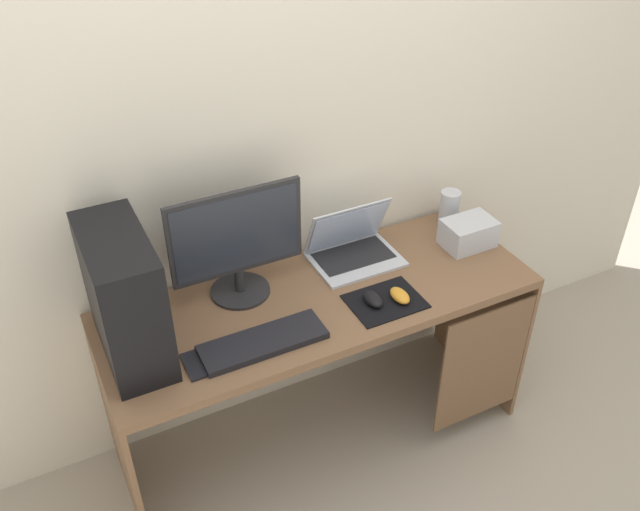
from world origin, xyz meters
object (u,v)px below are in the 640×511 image
(mouse_right, at_px, (400,295))
(laptop, at_px, (353,248))
(pc_tower, at_px, (125,297))
(keyboard, at_px, (263,342))
(cell_phone, at_px, (196,365))
(monitor, at_px, (237,244))
(mouse_left, at_px, (373,299))
(speaker, at_px, (449,208))
(projector, at_px, (468,233))

(mouse_right, bearing_deg, laptop, 94.10)
(pc_tower, height_order, keyboard, pc_tower)
(cell_phone, bearing_deg, laptop, 22.15)
(monitor, bearing_deg, mouse_left, -34.04)
(speaker, distance_m, keyboard, 1.03)
(monitor, xyz_separation_m, laptop, (0.47, 0.02, -0.17))
(pc_tower, relative_size, projector, 2.18)
(pc_tower, bearing_deg, monitor, 16.19)
(pc_tower, height_order, mouse_left, pc_tower)
(projector, height_order, mouse_right, projector)
(laptop, bearing_deg, keyboard, -148.97)
(projector, distance_m, cell_phone, 1.19)
(keyboard, bearing_deg, cell_phone, 178.83)
(mouse_left, bearing_deg, monitor, 145.96)
(monitor, height_order, cell_phone, monitor)
(pc_tower, xyz_separation_m, monitor, (0.41, 0.12, -0.00))
(mouse_left, bearing_deg, projector, 16.41)
(monitor, xyz_separation_m, keyboard, (-0.03, -0.29, -0.20))
(monitor, height_order, projector, monitor)
(keyboard, relative_size, cell_phone, 3.23)
(pc_tower, relative_size, speaker, 2.88)
(mouse_right, xyz_separation_m, cell_phone, (-0.75, 0.01, -0.02))
(laptop, bearing_deg, mouse_left, -104.58)
(pc_tower, relative_size, keyboard, 1.04)
(monitor, bearing_deg, speaker, 2.94)
(laptop, relative_size, mouse_left, 3.45)
(keyboard, relative_size, mouse_right, 4.38)
(laptop, xyz_separation_m, speaker, (0.47, 0.03, 0.03))
(pc_tower, distance_m, projector, 1.34)
(speaker, height_order, mouse_right, speaker)
(laptop, xyz_separation_m, mouse_left, (-0.07, -0.28, -0.02))
(monitor, bearing_deg, laptop, 1.88)
(projector, distance_m, mouse_left, 0.54)
(speaker, bearing_deg, monitor, -177.06)
(monitor, bearing_deg, mouse_right, -30.76)
(mouse_right, bearing_deg, speaker, 37.18)
(keyboard, bearing_deg, pc_tower, 156.42)
(cell_phone, bearing_deg, speaker, 15.38)
(monitor, bearing_deg, keyboard, -96.78)
(projector, height_order, keyboard, projector)
(laptop, xyz_separation_m, projector, (0.45, -0.13, 0.01))
(laptop, relative_size, keyboard, 0.79)
(projector, xyz_separation_m, cell_phone, (-1.18, -0.17, -0.05))
(projector, distance_m, keyboard, 0.97)
(projector, xyz_separation_m, keyboard, (-0.95, -0.17, -0.04))
(laptop, bearing_deg, projector, -15.84)
(laptop, height_order, projector, laptop)
(pc_tower, relative_size, monitor, 0.92)
(monitor, distance_m, projector, 0.94)
(speaker, relative_size, mouse_left, 1.57)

